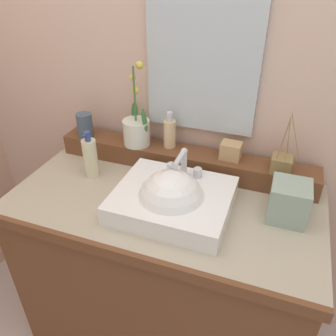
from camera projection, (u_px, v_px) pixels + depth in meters
floor at (165, 332)px, 1.77m from camera, size 2.99×3.78×0.10m
wall_back at (200, 41)px, 1.36m from camera, size 2.99×0.20×2.63m
vanity_cabinet at (165, 271)px, 1.52m from camera, size 1.17×0.62×0.83m
back_ledge at (183, 159)px, 1.46m from camera, size 1.10×0.13×0.09m
sink_basin at (172, 201)px, 1.22m from camera, size 0.41×0.35×0.27m
potted_plant at (137, 129)px, 1.45m from camera, size 0.12×0.12×0.35m
soap_dispenser at (170, 133)px, 1.43m from camera, size 0.05×0.05×0.16m
tumbler_cup at (85, 125)px, 1.52m from camera, size 0.07×0.07×0.11m
reed_diffuser at (281, 163)px, 1.28m from camera, size 0.10×0.08×0.24m
trinket_box at (231, 151)px, 1.36m from camera, size 0.08×0.07×0.07m
lotion_bottle at (90, 157)px, 1.39m from camera, size 0.06×0.06×0.20m
tissue_box at (289, 201)px, 1.17m from camera, size 0.13×0.13×0.14m
mirror at (202, 60)px, 1.28m from camera, size 0.44×0.02×0.56m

